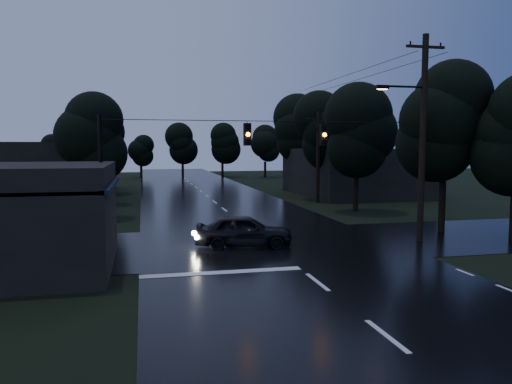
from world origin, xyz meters
name	(u,v)px	position (x,y,z in m)	size (l,w,h in m)	color
ground	(386,337)	(0.00, 0.00, 0.00)	(160.00, 160.00, 0.00)	black
main_road	(215,202)	(0.00, 30.00, 0.00)	(12.00, 120.00, 0.02)	black
cross_street	(268,244)	(0.00, 12.00, 0.00)	(60.00, 9.00, 0.02)	black
building_far_right	(352,172)	(14.00, 34.00, 2.20)	(10.00, 14.00, 4.40)	black
building_far_left	(55,169)	(-14.00, 40.00, 2.50)	(10.00, 16.00, 5.00)	black
utility_pole_main	(421,134)	(7.41, 11.00, 5.26)	(3.50, 0.30, 10.00)	black
utility_pole_far	(318,156)	(8.30, 28.00, 3.88)	(2.00, 0.30, 7.50)	black
anchor_pole_left	(102,186)	(-7.50, 11.00, 3.00)	(0.18, 0.18, 6.00)	black
span_signals	(285,134)	(0.56, 10.99, 5.24)	(15.00, 0.37, 1.12)	black
tree_corner_near	(445,121)	(10.00, 13.00, 5.99)	(4.48, 4.48, 9.44)	black
tree_left_a	(89,137)	(-9.00, 22.00, 5.24)	(3.92, 3.92, 8.26)	black
tree_left_b	(92,134)	(-9.60, 30.00, 5.62)	(4.20, 4.20, 8.85)	black
tree_left_c	(95,132)	(-10.20, 40.00, 5.99)	(4.48, 4.48, 9.44)	black
tree_right_a	(357,133)	(9.00, 22.00, 5.62)	(4.20, 4.20, 8.85)	black
tree_right_b	(325,131)	(9.60, 30.00, 5.99)	(4.48, 4.48, 9.44)	black
tree_right_c	(296,130)	(10.20, 40.00, 6.37)	(4.76, 4.76, 10.03)	black
car	(244,231)	(-1.26, 11.52, 0.76)	(1.81, 4.49, 1.53)	black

